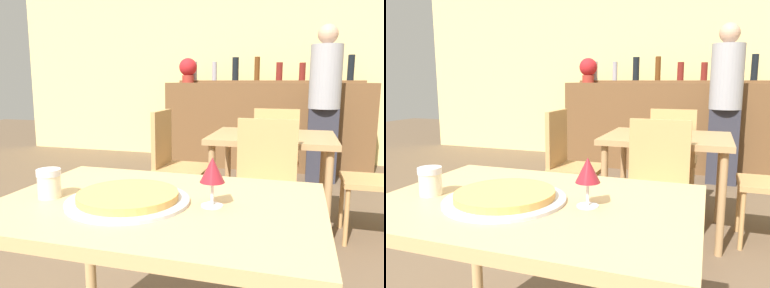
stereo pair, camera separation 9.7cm
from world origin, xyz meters
TOP-DOWN VIEW (x-y plane):
  - wall_back at (0.00, 4.37)m, footprint 8.00×0.05m
  - dining_table_near at (0.00, 0.00)m, footprint 1.07×0.76m
  - dining_table_far at (0.24, 1.71)m, footprint 0.90×0.74m
  - bar_counter at (0.00, 3.86)m, footprint 2.60×0.56m
  - bar_back_shelf at (0.01, 4.00)m, footprint 2.39×0.24m
  - chair_far_side_front at (0.24, 1.18)m, footprint 0.40×0.40m
  - chair_far_side_back at (0.24, 2.25)m, footprint 0.40×0.40m
  - chair_far_side_left at (-0.54, 1.71)m, footprint 0.40×0.40m
  - pizza_tray at (-0.09, -0.04)m, footprint 0.40×0.40m
  - cheese_shaker at (-0.37, -0.07)m, footprint 0.08×0.08m
  - person_standing at (0.68, 3.28)m, footprint 0.34×0.34m
  - wine_glass at (0.18, 0.00)m, footprint 0.08×0.08m
  - potted_plant at (-1.05, 3.81)m, footprint 0.24×0.24m

SIDE VIEW (x-z plane):
  - chair_far_side_front at x=0.24m, z-range 0.06..0.97m
  - chair_far_side_back at x=0.24m, z-range 0.06..0.97m
  - chair_far_side_left at x=-0.54m, z-range 0.06..0.97m
  - bar_counter at x=0.00m, z-range 0.00..1.11m
  - dining_table_far at x=0.24m, z-range 0.27..1.01m
  - dining_table_near at x=0.00m, z-range 0.29..1.03m
  - pizza_tray at x=-0.09m, z-range 0.74..0.78m
  - cheese_shaker at x=-0.37m, z-range 0.75..0.85m
  - wine_glass at x=0.18m, z-range 0.78..0.94m
  - person_standing at x=0.68m, z-range 0.08..1.82m
  - bar_back_shelf at x=0.01m, z-range 1.02..1.37m
  - potted_plant at x=-1.05m, z-range 1.13..1.46m
  - wall_back at x=0.00m, z-range 0.00..2.80m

